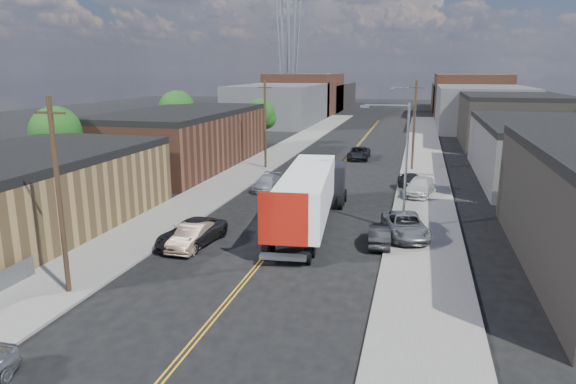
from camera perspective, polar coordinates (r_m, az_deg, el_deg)
The scene contains 31 objects.
ground at distance 72.24m, azimuth 7.23°, elevation 4.49°, with size 260.00×260.00×0.00m, color black.
centerline at distance 57.60m, azimuth 5.34°, elevation 2.25°, with size 0.32×120.00×0.01m, color gold.
sidewalk_left at distance 59.76m, azimuth -3.70°, elevation 2.76°, with size 5.00×140.00×0.15m, color slate.
sidewalk_right at distance 56.94m, azimuth 14.83°, elevation 1.79°, with size 5.00×140.00×0.15m, color slate.
warehouse_tan at distance 40.18m, azimuth -27.82°, elevation -0.16°, with size 12.00×22.00×5.60m.
warehouse_brown at distance 61.49m, azimuth -11.63°, elevation 5.86°, with size 12.00×26.00×6.60m.
industrial_right_b at distance 58.94m, azimuth 27.26°, elevation 4.06°, with size 14.00×24.00×6.10m.
industrial_right_c at distance 84.22m, azimuth 23.53°, elevation 7.37°, with size 14.00×22.00×7.60m.
skyline_left_a at distance 109.88m, azimuth -0.89°, elevation 9.76°, with size 16.00×30.00×8.00m, color #373739.
skyline_right_a at distance 106.68m, azimuth 20.59°, elevation 8.80°, with size 16.00×30.00×8.00m, color #373739.
skyline_left_b at distance 134.08m, azimuth 1.95°, elevation 10.87°, with size 16.00×26.00×10.00m, color #532F21.
skyline_right_b at distance 131.46m, azimuth 19.52°, elevation 10.06°, with size 16.00×26.00×10.00m, color #532F21.
skyline_left_c at distance 153.73m, azimuth 3.57°, elevation 10.63°, with size 16.00×40.00×7.00m, color black.
skyline_right_c at distance 151.45m, azimuth 18.84°, elevation 9.90°, with size 16.00×40.00×7.00m, color black.
streetlight_near at distance 36.33m, azimuth 12.41°, elevation 3.88°, with size 3.39×0.25×9.00m.
streetlight_far at distance 71.08m, azimuth 13.51°, elevation 8.41°, with size 3.39×0.25×9.00m.
utility_pole_left_near at distance 27.49m, azimuth -24.09°, elevation -0.45°, with size 1.60×0.26×10.00m.
utility_pole_left_far at distance 58.64m, azimuth -2.55°, elevation 7.57°, with size 1.60×0.26×10.00m.
utility_pole_right at distance 59.14m, azimuth 13.85°, elevation 7.24°, with size 1.60×0.26×10.00m.
tree_left_near at distance 52.61m, azimuth -24.30°, elevation 5.74°, with size 4.85×4.76×7.91m.
tree_left_mid at distance 73.69m, azimuth -12.19°, elevation 8.77°, with size 5.10×5.04×8.37m.
tree_left_far at distance 76.55m, azimuth -3.00°, elevation 8.53°, with size 4.35×4.20×6.97m.
semi_truck at distance 37.18m, azimuth 2.75°, elevation 0.01°, with size 4.22×17.23×4.45m.
car_left_b at distance 33.58m, azimuth -10.59°, elevation -4.85°, with size 1.62×4.66×1.54m, color #967862.
car_left_c at distance 34.14m, azimuth -10.66°, elevation -4.49°, with size 2.63×5.71×1.59m, color black.
car_left_d at distance 48.70m, azimuth -2.38°, elevation 1.03°, with size 1.93×4.76×1.38m, color silver.
car_right_oncoming at distance 33.99m, azimuth 10.09°, elevation -4.79°, with size 1.40×4.00×1.32m, color black.
car_right_lot_a at distance 35.61m, azimuth 12.91°, elevation -3.63°, with size 2.58×5.59×1.55m, color gray.
car_right_lot_b at distance 47.60m, azimuth 14.43°, elevation 0.59°, with size 2.14×5.26×1.53m, color #B6B6B6.
car_right_lot_c at distance 49.00m, azimuth 13.63°, elevation 1.06°, with size 1.91×4.75×1.62m, color black.
car_ahead_truck at distance 65.99m, azimuth 7.87°, elevation 4.29°, with size 2.54×5.51×1.53m, color black.
Camera 1 is at (8.68, -10.83, 11.22)m, focal length 32.00 mm.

